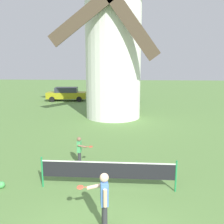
{
  "coord_description": "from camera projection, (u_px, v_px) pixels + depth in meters",
  "views": [
    {
      "loc": [
        0.66,
        -5.29,
        4.23
      ],
      "look_at": [
        -0.03,
        4.45,
        2.31
      ],
      "focal_mm": 39.41,
      "sensor_mm": 36.0,
      "label": 1
    }
  ],
  "objects": [
    {
      "name": "parked_car_blue",
      "position": [
        117.0,
        95.0,
        27.66
      ],
      "size": [
        4.49,
        2.2,
        1.56
      ],
      "color": "#334C99",
      "rests_on": "ground_plane"
    },
    {
      "name": "player_near",
      "position": [
        104.0,
        198.0,
        6.28
      ],
      "size": [
        0.87,
        0.51,
        1.53
      ],
      "color": "#333338",
      "rests_on": "ground_plane"
    },
    {
      "name": "player_far",
      "position": [
        80.0,
        149.0,
        10.4
      ],
      "size": [
        0.71,
        0.51,
        1.2
      ],
      "color": "#333338",
      "rests_on": "ground_plane"
    },
    {
      "name": "parked_car_mustard",
      "position": [
        67.0,
        94.0,
        28.41
      ],
      "size": [
        4.61,
        2.2,
        1.56
      ],
      "color": "#999919",
      "rests_on": "ground_plane"
    },
    {
      "name": "tennis_net",
      "position": [
        108.0,
        170.0,
        8.31
      ],
      "size": [
        4.62,
        0.06,
        1.1
      ],
      "color": "#238E4C",
      "rests_on": "ground_plane"
    },
    {
      "name": "windmill",
      "position": [
        113.0,
        39.0,
        18.7
      ],
      "size": [
        8.53,
        4.98,
        12.92
      ],
      "color": "white",
      "rests_on": "ground_plane"
    },
    {
      "name": "stray_ball",
      "position": [
        1.0,
        185.0,
        8.48
      ],
      "size": [
        0.24,
        0.24,
        0.24
      ],
      "primitive_type": "sphere",
      "color": "#4CB259",
      "rests_on": "ground_plane"
    }
  ]
}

